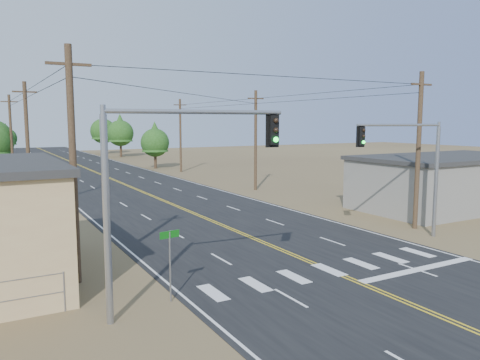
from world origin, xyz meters
TOP-DOWN VIEW (x-y plane):
  - road at (0.00, 30.00)m, footprint 15.00×200.00m
  - building_right at (19.00, 16.00)m, footprint 15.00×8.00m
  - utility_pole_left_near at (-10.50, 12.00)m, footprint 1.80×0.30m
  - utility_pole_left_mid at (-10.50, 32.00)m, footprint 1.80×0.30m
  - utility_pole_left_far at (-10.50, 52.00)m, footprint 1.80×0.30m
  - utility_pole_right_near at (10.50, 12.00)m, footprint 1.80×0.30m
  - utility_pole_right_mid at (10.50, 32.00)m, footprint 1.80×0.30m
  - utility_pole_right_far at (10.50, 52.00)m, footprint 1.80×0.30m
  - signal_mast_left at (-8.37, 6.99)m, footprint 6.69×0.92m
  - signal_mast_right at (8.23, 10.34)m, footprint 5.41×1.42m
  - street_sign at (-7.80, 8.00)m, footprint 0.82×0.16m
  - tree_left_far at (-9.00, 95.05)m, footprint 4.05×4.05m
  - tree_right_near at (9.00, 58.32)m, footprint 4.19×4.19m
  - tree_right_mid at (10.72, 83.88)m, footprint 5.13×5.13m
  - tree_right_far at (9.92, 94.92)m, footprint 5.38×5.38m

SIDE VIEW (x-z plane):
  - road at x=0.00m, z-range 0.00..0.02m
  - street_sign at x=-7.80m, z-range 0.47..3.25m
  - building_right at x=19.00m, z-range 0.00..4.00m
  - tree_left_far at x=-9.00m, z-range 0.75..7.50m
  - tree_right_near at x=9.00m, z-range 0.78..7.77m
  - signal_mast_right at x=8.23m, z-range 1.20..8.08m
  - signal_mast_left at x=-8.37m, z-range 1.35..8.77m
  - utility_pole_left_near at x=-10.50m, z-range 0.12..10.12m
  - utility_pole_left_mid at x=-10.50m, z-range 0.12..10.12m
  - utility_pole_left_far at x=-10.50m, z-range 0.12..10.12m
  - utility_pole_right_near at x=10.50m, z-range 0.12..10.12m
  - utility_pole_right_mid at x=10.50m, z-range 0.12..10.12m
  - utility_pole_right_far at x=10.50m, z-range 0.12..10.12m
  - tree_right_mid at x=10.72m, z-range 0.95..9.50m
  - tree_right_far at x=9.92m, z-range 1.00..9.97m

